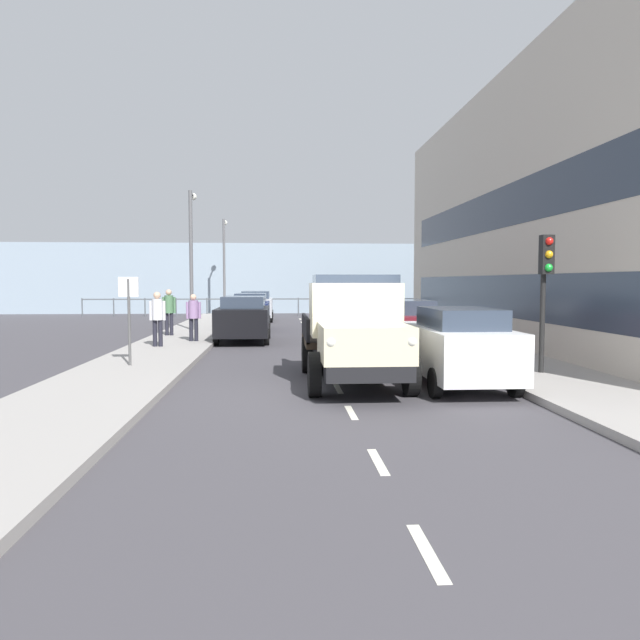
{
  "coord_description": "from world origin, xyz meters",
  "views": [
    {
      "loc": [
        1.24,
        12.15,
        2.29
      ],
      "look_at": [
        -0.12,
        -7.66,
        0.99
      ],
      "focal_mm": 33.21,
      "sensor_mm": 36.0,
      "label": 1
    }
  ],
  "objects_px": {
    "truck_vintage_cream": "(355,332)",
    "lamp_post_far": "(224,257)",
    "car_black_oppositeside_0": "(243,318)",
    "pedestrian_strolling": "(193,314)",
    "street_sign": "(129,305)",
    "lamp_post_promenade": "(192,247)",
    "pedestrian_with_bag": "(169,308)",
    "pedestrian_couple_a": "(157,314)",
    "car_navy_oppositeside_1": "(251,311)",
    "car_silver_oppositeside_2": "(256,306)",
    "car_white_kerbside_near": "(458,346)",
    "traffic_light_near": "(545,273)",
    "car_maroon_kerbside_1": "(404,326)"
  },
  "relations": [
    {
      "from": "car_maroon_kerbside_1",
      "to": "car_silver_oppositeside_2",
      "type": "relative_size",
      "value": 1.0
    },
    {
      "from": "car_white_kerbside_near",
      "to": "traffic_light_near",
      "type": "xyz_separation_m",
      "value": [
        -2.29,
        -0.81,
        1.58
      ]
    },
    {
      "from": "lamp_post_far",
      "to": "lamp_post_promenade",
      "type": "bearing_deg",
      "value": 88.44
    },
    {
      "from": "car_white_kerbside_near",
      "to": "car_maroon_kerbside_1",
      "type": "xyz_separation_m",
      "value": [
        0.0,
        -5.59,
        0.0
      ]
    },
    {
      "from": "car_white_kerbside_near",
      "to": "car_maroon_kerbside_1",
      "type": "bearing_deg",
      "value": -90.0
    },
    {
      "from": "car_maroon_kerbside_1",
      "to": "lamp_post_promenade",
      "type": "distance_m",
      "value": 11.88
    },
    {
      "from": "traffic_light_near",
      "to": "lamp_post_far",
      "type": "relative_size",
      "value": 0.52
    },
    {
      "from": "pedestrian_couple_a",
      "to": "lamp_post_promenade",
      "type": "distance_m",
      "value": 7.44
    },
    {
      "from": "car_white_kerbside_near",
      "to": "pedestrian_strolling",
      "type": "distance_m",
      "value": 11.24
    },
    {
      "from": "car_navy_oppositeside_1",
      "to": "car_silver_oppositeside_2",
      "type": "xyz_separation_m",
      "value": [
        0.0,
        -6.08,
        0.0
      ]
    },
    {
      "from": "car_maroon_kerbside_1",
      "to": "pedestrian_with_bag",
      "type": "relative_size",
      "value": 2.32
    },
    {
      "from": "car_black_oppositeside_0",
      "to": "lamp_post_promenade",
      "type": "bearing_deg",
      "value": -59.07
    },
    {
      "from": "pedestrian_couple_a",
      "to": "pedestrian_strolling",
      "type": "bearing_deg",
      "value": -118.59
    },
    {
      "from": "car_silver_oppositeside_2",
      "to": "traffic_light_near",
      "type": "height_order",
      "value": "traffic_light_near"
    },
    {
      "from": "car_white_kerbside_near",
      "to": "pedestrian_with_bag",
      "type": "distance_m",
      "value": 13.89
    },
    {
      "from": "pedestrian_strolling",
      "to": "car_white_kerbside_near",
      "type": "bearing_deg",
      "value": 128.01
    },
    {
      "from": "truck_vintage_cream",
      "to": "lamp_post_far",
      "type": "relative_size",
      "value": 0.92
    },
    {
      "from": "pedestrian_strolling",
      "to": "street_sign",
      "type": "height_order",
      "value": "street_sign"
    },
    {
      "from": "pedestrian_couple_a",
      "to": "lamp_post_promenade",
      "type": "xyz_separation_m",
      "value": [
        -0.12,
        -6.97,
        2.6
      ]
    },
    {
      "from": "car_silver_oppositeside_2",
      "to": "pedestrian_strolling",
      "type": "xyz_separation_m",
      "value": [
        1.71,
        12.8,
        0.24
      ]
    },
    {
      "from": "truck_vintage_cream",
      "to": "car_white_kerbside_near",
      "type": "height_order",
      "value": "truck_vintage_cream"
    },
    {
      "from": "truck_vintage_cream",
      "to": "pedestrian_couple_a",
      "type": "bearing_deg",
      "value": -50.18
    },
    {
      "from": "car_black_oppositeside_0",
      "to": "pedestrian_strolling",
      "type": "distance_m",
      "value": 2.03
    },
    {
      "from": "traffic_light_near",
      "to": "lamp_post_promenade",
      "type": "relative_size",
      "value": 0.52
    },
    {
      "from": "truck_vintage_cream",
      "to": "car_black_oppositeside_0",
      "type": "relative_size",
      "value": 1.41
    },
    {
      "from": "lamp_post_far",
      "to": "car_maroon_kerbside_1",
      "type": "bearing_deg",
      "value": 109.77
    },
    {
      "from": "pedestrian_strolling",
      "to": "lamp_post_far",
      "type": "xyz_separation_m",
      "value": [
        0.48,
        -17.31,
        2.69
      ]
    },
    {
      "from": "car_navy_oppositeside_1",
      "to": "traffic_light_near",
      "type": "relative_size",
      "value": 1.33
    },
    {
      "from": "truck_vintage_cream",
      "to": "pedestrian_with_bag",
      "type": "relative_size",
      "value": 3.1
    },
    {
      "from": "car_white_kerbside_near",
      "to": "street_sign",
      "type": "height_order",
      "value": "street_sign"
    },
    {
      "from": "truck_vintage_cream",
      "to": "car_navy_oppositeside_1",
      "type": "height_order",
      "value": "truck_vintage_cream"
    },
    {
      "from": "car_white_kerbside_near",
      "to": "lamp_post_promenade",
      "type": "bearing_deg",
      "value": -61.33
    },
    {
      "from": "car_maroon_kerbside_1",
      "to": "pedestrian_couple_a",
      "type": "distance_m",
      "value": 8.01
    },
    {
      "from": "car_navy_oppositeside_1",
      "to": "lamp_post_far",
      "type": "bearing_deg",
      "value": -78.34
    },
    {
      "from": "car_white_kerbside_near",
      "to": "street_sign",
      "type": "xyz_separation_m",
      "value": [
        7.66,
        -2.77,
        0.79
      ]
    },
    {
      "from": "car_navy_oppositeside_1",
      "to": "lamp_post_promenade",
      "type": "height_order",
      "value": "lamp_post_promenade"
    },
    {
      "from": "car_black_oppositeside_0",
      "to": "pedestrian_couple_a",
      "type": "xyz_separation_m",
      "value": [
        2.63,
        2.78,
        0.32
      ]
    },
    {
      "from": "car_maroon_kerbside_1",
      "to": "lamp_post_far",
      "type": "distance_m",
      "value": 22.06
    },
    {
      "from": "street_sign",
      "to": "pedestrian_with_bag",
      "type": "bearing_deg",
      "value": -86.22
    },
    {
      "from": "car_black_oppositeside_0",
      "to": "lamp_post_promenade",
      "type": "distance_m",
      "value": 5.69
    },
    {
      "from": "pedestrian_with_bag",
      "to": "lamp_post_promenade",
      "type": "relative_size",
      "value": 0.3
    },
    {
      "from": "street_sign",
      "to": "truck_vintage_cream",
      "type": "bearing_deg",
      "value": 156.38
    },
    {
      "from": "car_black_oppositeside_0",
      "to": "lamp_post_promenade",
      "type": "xyz_separation_m",
      "value": [
        2.51,
        -4.19,
        2.92
      ]
    },
    {
      "from": "pedestrian_with_bag",
      "to": "street_sign",
      "type": "xyz_separation_m",
      "value": [
        -0.56,
        8.43,
        0.45
      ]
    },
    {
      "from": "street_sign",
      "to": "car_silver_oppositeside_2",
      "type": "bearing_deg",
      "value": -97.38
    },
    {
      "from": "car_black_oppositeside_0",
      "to": "pedestrian_strolling",
      "type": "bearing_deg",
      "value": 32.33
    },
    {
      "from": "car_black_oppositeside_0",
      "to": "pedestrian_couple_a",
      "type": "height_order",
      "value": "pedestrian_couple_a"
    },
    {
      "from": "lamp_post_far",
      "to": "car_black_oppositeside_0",
      "type": "bearing_deg",
      "value": 97.67
    },
    {
      "from": "truck_vintage_cream",
      "to": "street_sign",
      "type": "height_order",
      "value": "truck_vintage_cream"
    },
    {
      "from": "car_black_oppositeside_0",
      "to": "street_sign",
      "type": "bearing_deg",
      "value": 71.15
    }
  ]
}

